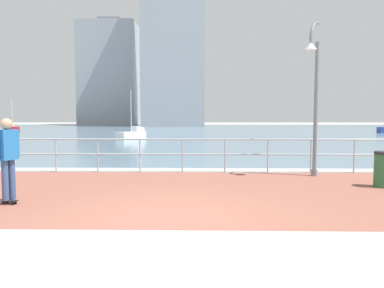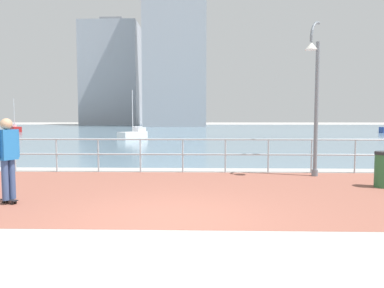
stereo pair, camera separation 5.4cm
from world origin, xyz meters
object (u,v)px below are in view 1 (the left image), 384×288
at_px(skateboarder, 7,153).
at_px(sailboat_yellow, 132,135).
at_px(sailboat_blue, 12,129).
at_px(trash_bin, 383,169).
at_px(lamppost, 314,92).

relative_size(skateboarder, sailboat_yellow, 0.42).
bearing_deg(sailboat_blue, trash_bin, -50.81).
distance_m(skateboarder, sailboat_blue, 44.38).
height_order(lamppost, trash_bin, lamppost).
height_order(trash_bin, sailboat_yellow, sailboat_yellow).
xyz_separation_m(lamppost, sailboat_blue, (-28.81, 35.36, -2.16)).
xyz_separation_m(lamppost, sailboat_yellow, (-9.23, 18.85, -2.18)).
distance_m(skateboarder, sailboat_yellow, 22.44).
xyz_separation_m(trash_bin, sailboat_yellow, (-10.53, 20.42, -0.07)).
height_order(skateboarder, trash_bin, skateboarder).
bearing_deg(sailboat_blue, lamppost, -50.83).
bearing_deg(lamppost, skateboarder, -154.62).
relative_size(trash_bin, sailboat_yellow, 0.22).
bearing_deg(skateboarder, lamppost, 25.38).
xyz_separation_m(skateboarder, sailboat_yellow, (-1.83, 22.36, -0.67)).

